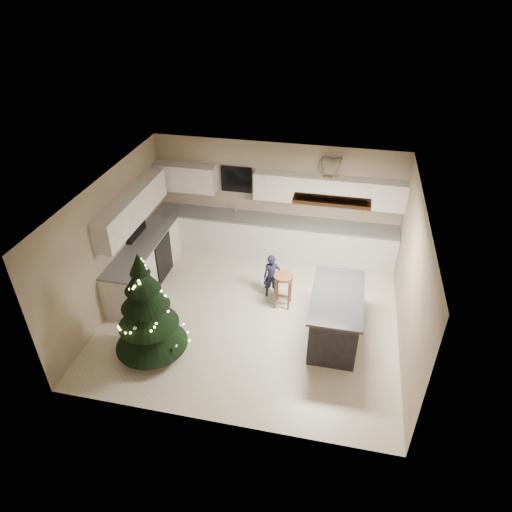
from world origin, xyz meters
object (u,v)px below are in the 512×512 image
Objects in this scene: bar_stool at (283,283)px; toddler at (272,276)px; rocking_horse at (330,165)px; island at (335,316)px; christmas_tree at (147,314)px.

bar_stool is 0.77× the size of toddler.
rocking_horse is at bearing 72.54° from bar_stool.
christmas_tree is at bearing -161.24° from island.
bar_stool is (-1.05, 0.70, 0.06)m from island.
christmas_tree is (-3.08, -1.04, 0.37)m from island.
bar_stool is at bearing -177.56° from rocking_horse.
toddler is 2.58m from rocking_horse.
bar_stool is 2.63m from rocking_horse.
bar_stool is at bearing 146.17° from island.
toddler reaches higher than bar_stool.
bar_stool is at bearing 40.80° from christmas_tree.
christmas_tree is 4.70m from rocking_horse.
christmas_tree is 2.69m from toddler.
toddler is at bearing 143.90° from island.
island is at bearing -150.14° from rocking_horse.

